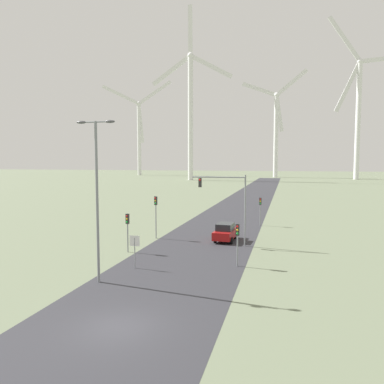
# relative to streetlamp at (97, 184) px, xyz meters

# --- Properties ---
(ground_plane) EXTENTS (600.00, 600.00, 0.00)m
(ground_plane) POSITION_rel_streetlamp_xyz_m (4.23, -5.98, -6.66)
(ground_plane) COLOR #667056
(road_surface) EXTENTS (10.00, 240.00, 0.01)m
(road_surface) POSITION_rel_streetlamp_xyz_m (4.23, 42.02, -6.66)
(road_surface) COLOR #2D2D33
(road_surface) RESTS_ON ground
(streetlamp) EXTENTS (2.76, 0.32, 10.82)m
(streetlamp) POSITION_rel_streetlamp_xyz_m (0.00, 0.00, 0.00)
(streetlamp) COLOR gray
(streetlamp) RESTS_ON ground
(stop_sign_near) EXTENTS (0.81, 0.07, 2.53)m
(stop_sign_near) POSITION_rel_streetlamp_xyz_m (1.07, 3.68, -4.90)
(stop_sign_near) COLOR gray
(stop_sign_near) RESTS_ON ground
(traffic_light_post_near_left) EXTENTS (0.28, 0.33, 3.48)m
(traffic_light_post_near_left) POSITION_rel_streetlamp_xyz_m (-1.55, 8.24, -4.11)
(traffic_light_post_near_left) COLOR gray
(traffic_light_post_near_left) RESTS_ON ground
(traffic_light_post_near_right) EXTENTS (0.28, 0.33, 3.33)m
(traffic_light_post_near_right) POSITION_rel_streetlamp_xyz_m (8.58, 6.12, -4.22)
(traffic_light_post_near_right) COLOR gray
(traffic_light_post_near_right) RESTS_ON ground
(traffic_light_post_mid_left) EXTENTS (0.28, 0.34, 4.47)m
(traffic_light_post_mid_left) POSITION_rel_streetlamp_xyz_m (-1.13, 14.55, -3.41)
(traffic_light_post_mid_left) COLOR gray
(traffic_light_post_mid_left) RESTS_ON ground
(traffic_light_post_mid_right) EXTENTS (0.28, 0.34, 3.57)m
(traffic_light_post_mid_right) POSITION_rel_streetlamp_xyz_m (9.01, 25.21, -4.04)
(traffic_light_post_mid_right) COLOR gray
(traffic_light_post_mid_right) RESTS_ON ground
(traffic_light_mast_overhead) EXTENTS (5.25, 0.35, 6.87)m
(traffic_light_mast_overhead) POSITION_rel_streetlamp_xyz_m (6.66, 13.13, -1.76)
(traffic_light_mast_overhead) COLOR gray
(traffic_light_mast_overhead) RESTS_ON ground
(car_approaching) EXTENTS (2.11, 4.23, 1.83)m
(car_approaching) POSITION_rel_streetlamp_xyz_m (6.18, 15.14, -5.75)
(car_approaching) COLOR maroon
(car_approaching) RESTS_ON ground
(wind_turbine_far_left) EXTENTS (37.61, 14.18, 55.16)m
(wind_turbine_far_left) POSITION_rel_streetlamp_xyz_m (-72.20, 183.73, 19.81)
(wind_turbine_far_left) COLOR white
(wind_turbine_far_left) RESTS_ON ground
(wind_turbine_left) EXTENTS (36.46, 5.60, 73.24)m
(wind_turbine_left) POSITION_rel_streetlamp_xyz_m (-28.30, 134.14, 25.38)
(wind_turbine_left) COLOR white
(wind_turbine_left) RESTS_ON ground
(wind_turbine_center) EXTENTS (31.83, 2.60, 52.88)m
(wind_turbine_center) POSITION_rel_streetlamp_xyz_m (6.38, 170.86, 18.78)
(wind_turbine_center) COLOR white
(wind_turbine_center) RESTS_ON ground
(wind_turbine_right) EXTENTS (37.38, 7.91, 71.14)m
(wind_turbine_right) POSITION_rel_streetlamp_xyz_m (42.09, 157.54, 25.31)
(wind_turbine_right) COLOR white
(wind_turbine_right) RESTS_ON ground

